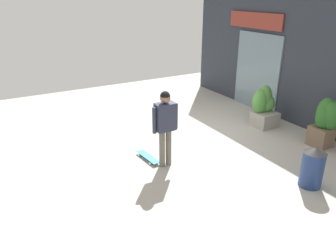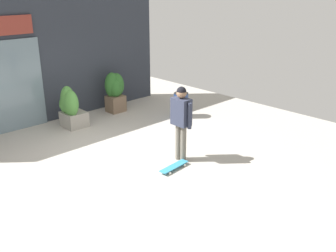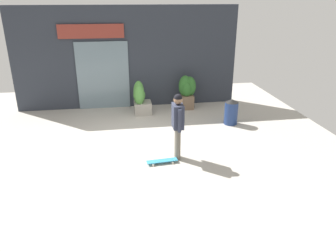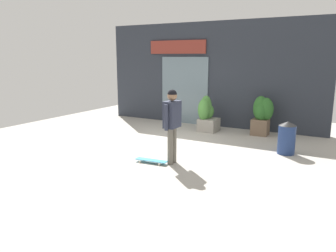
{
  "view_description": "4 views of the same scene",
  "coord_description": "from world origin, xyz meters",
  "px_view_note": "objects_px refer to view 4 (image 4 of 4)",
  "views": [
    {
      "loc": [
        6.62,
        -4.29,
        3.61
      ],
      "look_at": [
        0.8,
        -0.98,
        0.83
      ],
      "focal_mm": 34.79,
      "sensor_mm": 36.0,
      "label": 1
    },
    {
      "loc": [
        -4.64,
        -6.64,
        3.77
      ],
      "look_at": [
        0.8,
        -0.98,
        0.83
      ],
      "focal_mm": 40.82,
      "sensor_mm": 36.0,
      "label": 2
    },
    {
      "loc": [
        -0.4,
        -8.56,
        3.91
      ],
      "look_at": [
        0.8,
        -0.98,
        0.83
      ],
      "focal_mm": 34.76,
      "sensor_mm": 36.0,
      "label": 3
    },
    {
      "loc": [
        4.55,
        -7.61,
        2.43
      ],
      "look_at": [
        0.8,
        -0.98,
        0.83
      ],
      "focal_mm": 35.29,
      "sensor_mm": 36.0,
      "label": 4
    }
  ],
  "objects_px": {
    "skateboard": "(151,160)",
    "planter_box_left": "(207,114)",
    "trash_bin": "(287,138)",
    "skateboarder": "(172,119)",
    "planter_box_right": "(262,114)"
  },
  "relations": [
    {
      "from": "planter_box_left",
      "to": "trash_bin",
      "type": "height_order",
      "value": "planter_box_left"
    },
    {
      "from": "planter_box_left",
      "to": "trash_bin",
      "type": "relative_size",
      "value": 1.4
    },
    {
      "from": "planter_box_left",
      "to": "planter_box_right",
      "type": "xyz_separation_m",
      "value": [
        1.75,
        0.32,
        0.11
      ]
    },
    {
      "from": "planter_box_right",
      "to": "skateboard",
      "type": "bearing_deg",
      "value": -110.03
    },
    {
      "from": "skateboard",
      "to": "skateboarder",
      "type": "bearing_deg",
      "value": -158.23
    },
    {
      "from": "trash_bin",
      "to": "planter_box_left",
      "type": "bearing_deg",
      "value": 152.26
    },
    {
      "from": "skateboarder",
      "to": "skateboard",
      "type": "xyz_separation_m",
      "value": [
        -0.43,
        -0.22,
        -0.99
      ]
    },
    {
      "from": "trash_bin",
      "to": "skateboard",
      "type": "bearing_deg",
      "value": -138.08
    },
    {
      "from": "skateboarder",
      "to": "trash_bin",
      "type": "relative_size",
      "value": 2.04
    },
    {
      "from": "skateboard",
      "to": "planter_box_left",
      "type": "relative_size",
      "value": 0.67
    },
    {
      "from": "skateboarder",
      "to": "planter_box_left",
      "type": "height_order",
      "value": "skateboarder"
    },
    {
      "from": "planter_box_right",
      "to": "trash_bin",
      "type": "bearing_deg",
      "value": -59.07
    },
    {
      "from": "planter_box_left",
      "to": "skateboarder",
      "type": "bearing_deg",
      "value": -79.45
    },
    {
      "from": "skateboard",
      "to": "trash_bin",
      "type": "bearing_deg",
      "value": -143.35
    },
    {
      "from": "skateboarder",
      "to": "skateboard",
      "type": "bearing_deg",
      "value": 28.05
    }
  ]
}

